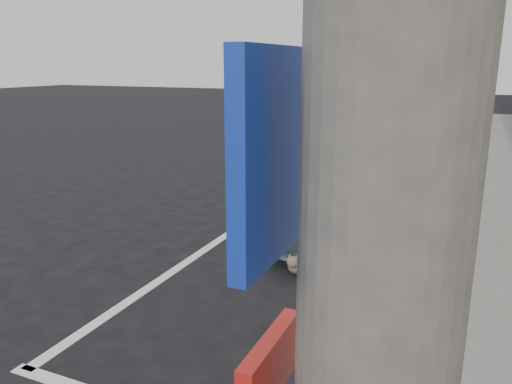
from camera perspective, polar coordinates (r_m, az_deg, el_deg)
ground at (r=4.39m, az=-11.34°, el=-18.73°), size 80.00×80.00×0.00m
pline_front at (r=9.90m, az=13.19°, el=0.25°), size 3.00×0.12×0.01m
pline_side at (r=7.12m, az=-3.49°, el=-5.01°), size 0.12×7.00×0.01m
retro_coupe at (r=7.07m, az=10.95°, el=-0.65°), size 1.63×3.40×1.12m
cat at (r=5.89m, az=4.84°, el=-8.04°), size 0.27×0.53×0.29m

